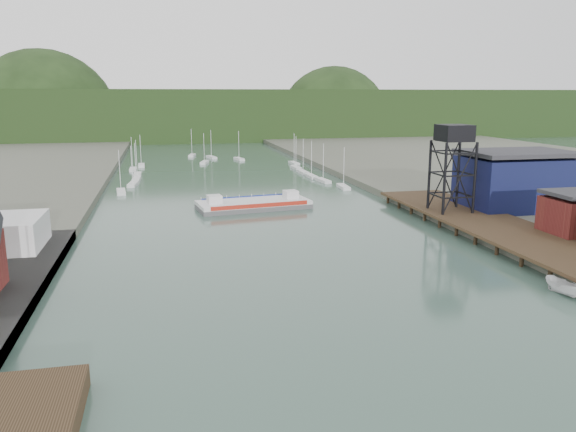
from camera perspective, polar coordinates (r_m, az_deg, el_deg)
name	(u,v)px	position (r m, az deg, el deg)	size (l,w,h in m)	color
ground	(404,407)	(46.50, 11.70, -18.45)	(600.00, 600.00, 0.00)	#314D42
east_pier	(499,227)	(100.03, 20.62, -1.04)	(14.00, 70.00, 2.45)	black
lift_tower	(454,138)	(108.01, 16.51, 7.56)	(6.50, 6.50, 16.00)	black
blue_shed	(516,181)	(118.53, 22.16, 3.36)	(20.50, 14.50, 11.30)	black
marina_sailboats	(220,170)	(177.04, -6.91, 4.64)	(57.71, 92.65, 0.90)	silver
distant_hills	(184,117)	(338.06, -10.51, 9.82)	(500.00, 120.00, 80.00)	black
chain_ferry	(254,204)	(118.33, -3.52, 1.23)	(24.29, 12.37, 3.35)	#545456
motorboat	(564,287)	(75.15, 26.20, -6.51)	(1.96, 5.20, 2.01)	silver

